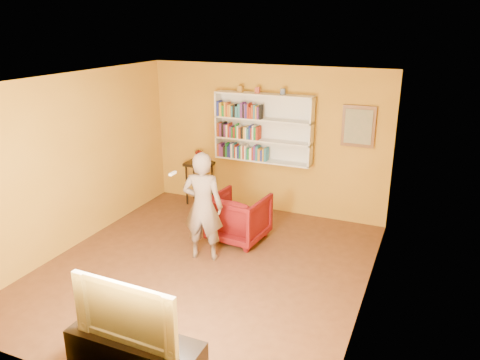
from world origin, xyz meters
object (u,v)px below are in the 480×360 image
object	(u,v)px
armchair	(239,217)
tv_cabinet	(136,358)
bookshelf	(264,128)
ruby_lustre	(199,154)
console_table	(199,170)
person	(203,207)
television	(132,308)

from	to	relation	value
armchair	tv_cabinet	bearing A→B (deg)	101.30
bookshelf	armchair	xyz separation A→B (m)	(0.08, -1.34, -1.20)
ruby_lustre	tv_cabinet	bearing A→B (deg)	-69.69
console_table	armchair	distance (m)	1.82
armchair	person	world-z (taller)	person
ruby_lustre	armchair	size ratio (longest dim) A/B	0.29
ruby_lustre	tv_cabinet	world-z (taller)	ruby_lustre
tv_cabinet	armchair	bearing A→B (deg)	95.50
bookshelf	television	size ratio (longest dim) A/B	1.58
console_table	armchair	xyz separation A→B (m)	(1.35, -1.18, -0.30)
bookshelf	person	bearing A→B (deg)	-94.43
console_table	person	xyz separation A→B (m)	(1.10, -1.96, 0.14)
ruby_lustre	television	distance (m)	4.80
console_table	tv_cabinet	bearing A→B (deg)	-69.69
console_table	person	bearing A→B (deg)	-60.58
bookshelf	tv_cabinet	xyz separation A→B (m)	(0.40, -4.66, -1.34)
armchair	tv_cabinet	size ratio (longest dim) A/B	0.61
armchair	person	bearing A→B (deg)	78.52
console_table	bookshelf	bearing A→B (deg)	7.17
bookshelf	person	size ratio (longest dim) A/B	1.08
ruby_lustre	armchair	bearing A→B (deg)	-41.27
ruby_lustre	television	bearing A→B (deg)	-69.69
armchair	television	size ratio (longest dim) A/B	0.75
bookshelf	television	world-z (taller)	bookshelf
tv_cabinet	television	bearing A→B (deg)	180.00
console_table	television	distance (m)	4.80
ruby_lustre	tv_cabinet	xyz separation A→B (m)	(1.67, -4.50, -0.76)
armchair	bookshelf	bearing A→B (deg)	-80.88
ruby_lustre	armchair	world-z (taller)	ruby_lustre
console_table	armchair	size ratio (longest dim) A/B	0.97
console_table	ruby_lustre	world-z (taller)	ruby_lustre
armchair	tv_cabinet	xyz separation A→B (m)	(0.32, -3.32, -0.14)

